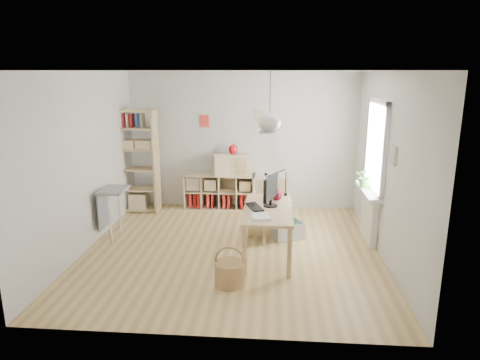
# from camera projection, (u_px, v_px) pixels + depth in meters

# --- Properties ---
(ground) EXTENTS (4.50, 4.50, 0.00)m
(ground) POSITION_uv_depth(u_px,v_px,m) (232.00, 250.00, 6.64)
(ground) COLOR tan
(ground) RESTS_ON ground
(room_shell) EXTENTS (4.50, 4.50, 4.50)m
(room_shell) POSITION_uv_depth(u_px,v_px,m) (270.00, 123.00, 5.96)
(room_shell) COLOR white
(room_shell) RESTS_ON ground
(window_unit) EXTENTS (0.07, 1.16, 1.46)m
(window_unit) POSITION_uv_depth(u_px,v_px,m) (377.00, 147.00, 6.67)
(window_unit) COLOR white
(window_unit) RESTS_ON ground
(radiator) EXTENTS (0.10, 0.80, 0.80)m
(radiator) POSITION_uv_depth(u_px,v_px,m) (369.00, 217.00, 6.96)
(radiator) COLOR white
(radiator) RESTS_ON ground
(windowsill) EXTENTS (0.22, 1.20, 0.06)m
(windowsill) POSITION_uv_depth(u_px,v_px,m) (368.00, 191.00, 6.86)
(windowsill) COLOR white
(windowsill) RESTS_ON radiator
(desk) EXTENTS (0.70, 1.50, 0.75)m
(desk) POSITION_uv_depth(u_px,v_px,m) (268.00, 214.00, 6.29)
(desk) COLOR tan
(desk) RESTS_ON ground
(cube_shelf) EXTENTS (1.40, 0.38, 0.72)m
(cube_shelf) POSITION_uv_depth(u_px,v_px,m) (219.00, 194.00, 8.62)
(cube_shelf) COLOR #D1B889
(cube_shelf) RESTS_ON ground
(tall_bookshelf) EXTENTS (0.80, 0.38, 2.00)m
(tall_bookshelf) POSITION_uv_depth(u_px,v_px,m) (136.00, 157.00, 8.27)
(tall_bookshelf) COLOR tan
(tall_bookshelf) RESTS_ON ground
(side_table) EXTENTS (0.40, 0.55, 0.85)m
(side_table) POSITION_uv_depth(u_px,v_px,m) (110.00, 199.00, 6.97)
(side_table) COLOR gray
(side_table) RESTS_ON ground
(chair) EXTENTS (0.56, 0.56, 0.98)m
(chair) POSITION_uv_depth(u_px,v_px,m) (274.00, 206.00, 6.96)
(chair) COLOR gray
(chair) RESTS_ON ground
(wicker_basket) EXTENTS (0.39, 0.39, 0.53)m
(wicker_basket) POSITION_uv_depth(u_px,v_px,m) (230.00, 273.00, 5.51)
(wicker_basket) COLOR #9F7548
(wicker_basket) RESTS_ON ground
(storage_chest) EXTENTS (0.72, 0.75, 0.55)m
(storage_chest) POSITION_uv_depth(u_px,v_px,m) (286.00, 226.00, 7.15)
(storage_chest) COLOR silver
(storage_chest) RESTS_ON ground
(monitor) EXTENTS (0.21, 0.51, 0.46)m
(monitor) POSITION_uv_depth(u_px,v_px,m) (271.00, 190.00, 6.29)
(monitor) COLOR black
(monitor) RESTS_ON desk
(keyboard) EXTENTS (0.30, 0.45, 0.02)m
(keyboard) POSITION_uv_depth(u_px,v_px,m) (255.00, 207.00, 6.28)
(keyboard) COLOR black
(keyboard) RESTS_ON desk
(task_lamp) EXTENTS (0.38, 0.14, 0.40)m
(task_lamp) POSITION_uv_depth(u_px,v_px,m) (274.00, 180.00, 6.80)
(task_lamp) COLOR black
(task_lamp) RESTS_ON desk
(yarn_ball) EXTENTS (0.17, 0.17, 0.17)m
(yarn_ball) POSITION_uv_depth(u_px,v_px,m) (277.00, 195.00, 6.62)
(yarn_ball) COLOR #510A1C
(yarn_ball) RESTS_ON desk
(paper_tray) EXTENTS (0.28, 0.33, 0.03)m
(paper_tray) POSITION_uv_depth(u_px,v_px,m) (261.00, 217.00, 5.85)
(paper_tray) COLOR white
(paper_tray) RESTS_ON desk
(drawer_chest) EXTENTS (0.76, 0.51, 0.40)m
(drawer_chest) POSITION_uv_depth(u_px,v_px,m) (231.00, 165.00, 8.40)
(drawer_chest) COLOR #D1B889
(drawer_chest) RESTS_ON cube_shelf
(red_vase) EXTENTS (0.17, 0.17, 0.20)m
(red_vase) POSITION_uv_depth(u_px,v_px,m) (233.00, 150.00, 8.33)
(red_vase) COLOR maroon
(red_vase) RESTS_ON drawer_chest
(potted_plant) EXTENTS (0.35, 0.31, 0.35)m
(potted_plant) POSITION_uv_depth(u_px,v_px,m) (366.00, 177.00, 6.94)
(potted_plant) COLOR #346425
(potted_plant) RESTS_ON windowsill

